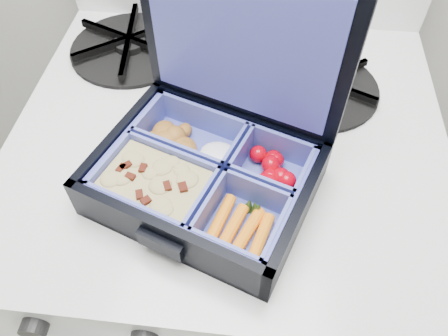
% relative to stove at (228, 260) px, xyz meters
% --- Properties ---
extents(stove, '(0.56, 0.56, 0.84)m').
position_rel_stove_xyz_m(stove, '(0.00, 0.00, 0.00)').
color(stove, white).
rests_on(stove, floor).
extents(bento_box, '(0.28, 0.25, 0.06)m').
position_rel_stove_xyz_m(bento_box, '(-0.02, -0.12, 0.45)').
color(bento_box, black).
rests_on(bento_box, stove).
extents(burner_grate, '(0.23, 0.23, 0.02)m').
position_rel_stove_xyz_m(burner_grate, '(0.12, 0.07, 0.43)').
color(burner_grate, black).
rests_on(burner_grate, stove).
extents(burner_grate_rear, '(0.24, 0.24, 0.02)m').
position_rel_stove_xyz_m(burner_grate_rear, '(-0.17, 0.13, 0.43)').
color(burner_grate_rear, black).
rests_on(burner_grate_rear, stove).
extents(fork, '(0.17, 0.15, 0.01)m').
position_rel_stove_xyz_m(fork, '(-0.00, 0.01, 0.42)').
color(fork, '#B1B1B8').
rests_on(fork, stove).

